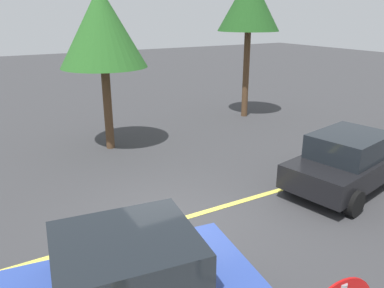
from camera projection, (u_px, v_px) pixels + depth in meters
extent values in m
plane|color=#38383A|center=(171.00, 222.00, 8.52)|extent=(80.00, 80.00, 0.00)
cube|color=#E0D14C|center=(273.00, 192.00, 9.95)|extent=(28.00, 0.16, 0.01)
cube|color=black|center=(126.00, 260.00, 5.02)|extent=(2.06, 1.85, 0.69)
cylinder|color=black|center=(181.00, 265.00, 6.57)|extent=(0.66, 0.30, 0.64)
cube|color=black|center=(350.00, 165.00, 10.08)|extent=(4.37, 2.49, 0.61)
cube|color=black|center=(349.00, 145.00, 9.75)|extent=(2.23, 1.87, 0.61)
cylinder|color=black|center=(344.00, 155.00, 11.66)|extent=(0.67, 0.34, 0.64)
cylinder|color=black|center=(291.00, 180.00, 9.91)|extent=(0.67, 0.34, 0.64)
cylinder|color=black|center=(354.00, 203.00, 8.70)|extent=(0.67, 0.34, 0.64)
cylinder|color=#513823|center=(246.00, 75.00, 16.75)|extent=(0.27, 0.27, 3.73)
cone|color=#1E4C1C|center=(249.00, 2.00, 15.75)|extent=(2.62, 2.62, 2.33)
cylinder|color=#513823|center=(108.00, 109.00, 12.79)|extent=(0.29, 0.29, 2.79)
cone|color=#286023|center=(102.00, 27.00, 11.93)|extent=(2.79, 2.79, 2.48)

